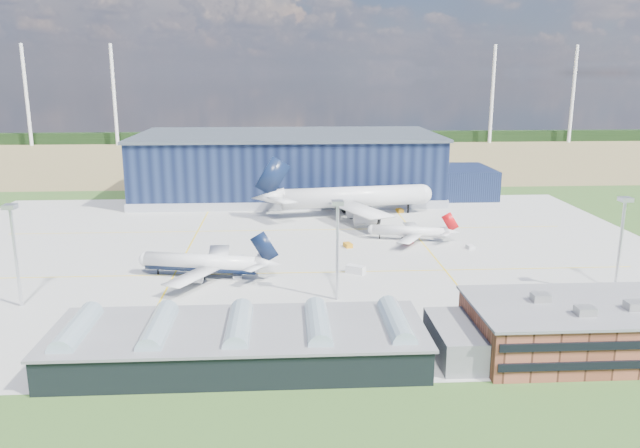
{
  "coord_description": "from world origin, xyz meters",
  "views": [
    {
      "loc": [
        -1.61,
        -163.14,
        50.13
      ],
      "look_at": [
        8.89,
        17.58,
        6.2
      ],
      "focal_mm": 35.0,
      "sensor_mm": 36.0,
      "label": 1
    }
  ],
  "objects_px": {
    "gse_cart_b": "(265,240)",
    "gse_van_c": "(402,320)",
    "light_mast_east": "(622,230)",
    "light_mast_center": "(337,234)",
    "gse_van_b": "(356,270)",
    "light_mast_west": "(14,239)",
    "airliner_navy": "(201,254)",
    "ops_building": "(596,328)",
    "airliner_red": "(409,226)",
    "gse_tug_b": "(480,318)",
    "airstair": "(238,269)",
    "gse_tug_a": "(348,245)",
    "gse_tug_c": "(400,211)",
    "airliner_widebody": "(354,186)",
    "gse_cart_a": "(470,247)",
    "hangar": "(295,168)",
    "car_b": "(395,328)"
  },
  "relations": [
    {
      "from": "airliner_navy",
      "to": "car_b",
      "type": "distance_m",
      "value": 56.22
    },
    {
      "from": "hangar",
      "to": "gse_tug_a",
      "type": "relative_size",
      "value": 44.97
    },
    {
      "from": "airliner_red",
      "to": "gse_tug_a",
      "type": "bearing_deg",
      "value": 33.8
    },
    {
      "from": "light_mast_east",
      "to": "gse_cart_a",
      "type": "xyz_separation_m",
      "value": [
        -22.5,
        39.47,
        -14.83
      ]
    },
    {
      "from": "gse_van_c",
      "to": "car_b",
      "type": "height_order",
      "value": "gse_van_c"
    },
    {
      "from": "gse_tug_a",
      "to": "gse_van_c",
      "type": "height_order",
      "value": "gse_van_c"
    },
    {
      "from": "light_mast_east",
      "to": "airliner_navy",
      "type": "xyz_separation_m",
      "value": [
        -97.71,
        18.0,
        -9.33
      ]
    },
    {
      "from": "gse_cart_b",
      "to": "car_b",
      "type": "relative_size",
      "value": 0.85
    },
    {
      "from": "gse_van_c",
      "to": "gse_van_b",
      "type": "bearing_deg",
      "value": -4.2
    },
    {
      "from": "gse_van_b",
      "to": "light_mast_west",
      "type": "bearing_deg",
      "value": 135.87
    },
    {
      "from": "light_mast_east",
      "to": "hangar",
      "type": "bearing_deg",
      "value": 120.05
    },
    {
      "from": "gse_cart_b",
      "to": "gse_van_c",
      "type": "distance_m",
      "value": 73.67
    },
    {
      "from": "hangar",
      "to": "gse_cart_b",
      "type": "relative_size",
      "value": 52.65
    },
    {
      "from": "light_mast_west",
      "to": "gse_van_b",
      "type": "relative_size",
      "value": 4.79
    },
    {
      "from": "airliner_red",
      "to": "gse_tug_a",
      "type": "relative_size",
      "value": 8.75
    },
    {
      "from": "airliner_navy",
      "to": "ops_building",
      "type": "bearing_deg",
      "value": 161.28
    },
    {
      "from": "airliner_red",
      "to": "gse_tug_b",
      "type": "xyz_separation_m",
      "value": [
        2.51,
        -64.02,
        -3.94
      ]
    },
    {
      "from": "gse_tug_a",
      "to": "airstair",
      "type": "height_order",
      "value": "airstair"
    },
    {
      "from": "airliner_navy",
      "to": "airliner_red",
      "type": "relative_size",
      "value": 1.33
    },
    {
      "from": "gse_cart_b",
      "to": "light_mast_west",
      "type": "bearing_deg",
      "value": 166.64
    },
    {
      "from": "gse_tug_b",
      "to": "gse_cart_b",
      "type": "relative_size",
      "value": 1.11
    },
    {
      "from": "gse_tug_a",
      "to": "gse_tug_c",
      "type": "relative_size",
      "value": 1.03
    },
    {
      "from": "gse_cart_a",
      "to": "gse_tug_c",
      "type": "height_order",
      "value": "gse_tug_c"
    },
    {
      "from": "airstair",
      "to": "airliner_widebody",
      "type": "bearing_deg",
      "value": 40.4
    },
    {
      "from": "light_mast_west",
      "to": "gse_van_b",
      "type": "xyz_separation_m",
      "value": [
        76.35,
        18.47,
        -14.33
      ]
    },
    {
      "from": "light_mast_east",
      "to": "airstair",
      "type": "relative_size",
      "value": 4.08
    },
    {
      "from": "gse_tug_b",
      "to": "airliner_widebody",
      "type": "bearing_deg",
      "value": 137.28
    },
    {
      "from": "light_mast_east",
      "to": "gse_tug_b",
      "type": "xyz_separation_m",
      "value": [
        -36.3,
        -14.1,
        -14.77
      ]
    },
    {
      "from": "airliner_red",
      "to": "airliner_widebody",
      "type": "xyz_separation_m",
      "value": [
        -13.09,
        35.09,
        6.2
      ]
    },
    {
      "from": "airliner_navy",
      "to": "gse_tug_a",
      "type": "height_order",
      "value": "airliner_navy"
    },
    {
      "from": "light_mast_center",
      "to": "gse_van_b",
      "type": "distance_m",
      "value": 24.23
    },
    {
      "from": "airliner_widebody",
      "to": "gse_tug_c",
      "type": "bearing_deg",
      "value": 6.51
    },
    {
      "from": "gse_cart_b",
      "to": "gse_tug_b",
      "type": "bearing_deg",
      "value": -112.58
    },
    {
      "from": "airliner_navy",
      "to": "gse_tug_c",
      "type": "height_order",
      "value": "airliner_navy"
    },
    {
      "from": "airliner_red",
      "to": "airstair",
      "type": "height_order",
      "value": "airliner_red"
    },
    {
      "from": "light_mast_west",
      "to": "gse_cart_b",
      "type": "height_order",
      "value": "light_mast_west"
    },
    {
      "from": "gse_tug_a",
      "to": "gse_tug_b",
      "type": "bearing_deg",
      "value": -85.3
    },
    {
      "from": "hangar",
      "to": "light_mast_east",
      "type": "relative_size",
      "value": 6.3
    },
    {
      "from": "light_mast_west",
      "to": "gse_van_c",
      "type": "relative_size",
      "value": 4.14
    },
    {
      "from": "airstair",
      "to": "gse_tug_b",
      "type": "bearing_deg",
      "value": -52.79
    },
    {
      "from": "gse_van_c",
      "to": "airliner_navy",
      "type": "bearing_deg",
      "value": 39.41
    },
    {
      "from": "light_mast_east",
      "to": "gse_cart_b",
      "type": "xyz_separation_m",
      "value": [
        -82.81,
        51.44,
        -14.84
      ]
    },
    {
      "from": "airliner_red",
      "to": "gse_cart_a",
      "type": "distance_m",
      "value": 19.78
    },
    {
      "from": "gse_cart_a",
      "to": "gse_cart_b",
      "type": "relative_size",
      "value": 1.01
    },
    {
      "from": "ops_building",
      "to": "airliner_navy",
      "type": "bearing_deg",
      "value": 148.3
    },
    {
      "from": "gse_van_c",
      "to": "airliner_widebody",
      "type": "bearing_deg",
      "value": -13.95
    },
    {
      "from": "ops_building",
      "to": "airliner_widebody",
      "type": "relative_size",
      "value": 0.69
    },
    {
      "from": "light_mast_east",
      "to": "airliner_red",
      "type": "distance_m",
      "value": 64.15
    },
    {
      "from": "gse_van_b",
      "to": "light_mast_center",
      "type": "bearing_deg",
      "value": -166.72
    },
    {
      "from": "gse_tug_a",
      "to": "car_b",
      "type": "distance_m",
      "value": 61.43
    }
  ]
}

